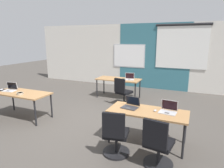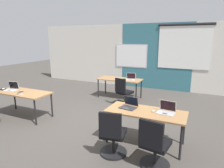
% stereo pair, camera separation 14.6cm
% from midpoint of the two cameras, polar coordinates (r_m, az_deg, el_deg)
% --- Properties ---
extents(ground_plane, '(24.00, 24.00, 0.00)m').
position_cam_midpoint_polar(ground_plane, '(5.49, -7.55, -10.14)').
color(ground_plane, '#47423D').
extents(back_wall_assembly, '(10.00, 0.27, 2.80)m').
position_cam_midpoint_polar(back_wall_assembly, '(8.92, 6.46, 8.23)').
color(back_wall_assembly, silver).
rests_on(back_wall_assembly, ground).
extents(desk_near_left, '(1.60, 0.70, 0.72)m').
position_cam_midpoint_polar(desk_near_left, '(5.93, -25.54, -2.81)').
color(desk_near_left, '#A37547').
rests_on(desk_near_left, ground).
extents(desk_near_right, '(1.60, 0.70, 0.72)m').
position_cam_midpoint_polar(desk_near_right, '(4.09, 9.35, -8.53)').
color(desk_near_right, '#A37547').
rests_on(desk_near_right, ground).
extents(desk_far_center, '(1.60, 0.70, 0.72)m').
position_cam_midpoint_polar(desk_far_center, '(7.18, 1.30, 1.08)').
color(desk_far_center, '#A37547').
rests_on(desk_far_center, ground).
extents(laptop_near_right_inner, '(0.37, 0.35, 0.23)m').
position_cam_midpoint_polar(laptop_near_right_inner, '(4.20, 4.46, -6.21)').
color(laptop_near_right_inner, '#333338').
rests_on(laptop_near_right_inner, desk_near_right).
extents(chair_near_right_inner, '(0.52, 0.57, 0.92)m').
position_cam_midpoint_polar(chair_near_right_inner, '(3.75, -0.12, -15.26)').
color(chair_near_right_inner, black).
rests_on(chair_near_right_inner, ground).
extents(laptop_far_right, '(0.37, 0.32, 0.24)m').
position_cam_midpoint_polar(laptop_far_right, '(7.03, 4.52, 1.70)').
color(laptop_far_right, silver).
rests_on(laptop_far_right, desk_far_center).
extents(mousepad_far_right, '(0.22, 0.19, 0.00)m').
position_cam_midpoint_polar(mousepad_far_right, '(7.06, 2.65, 1.38)').
color(mousepad_far_right, '#23512D').
rests_on(mousepad_far_right, desk_far_center).
extents(mouse_far_right, '(0.07, 0.11, 0.03)m').
position_cam_midpoint_polar(mouse_far_right, '(7.06, 2.66, 1.53)').
color(mouse_far_right, black).
rests_on(mouse_far_right, mousepad_far_right).
extents(chair_far_right, '(0.55, 0.60, 0.92)m').
position_cam_midpoint_polar(chair_far_right, '(6.46, 2.55, -2.89)').
color(chair_far_right, black).
rests_on(chair_far_right, ground).
extents(laptop_near_left_end, '(0.37, 0.33, 0.24)m').
position_cam_midpoint_polar(laptop_near_left_end, '(6.25, -28.22, -1.29)').
color(laptop_near_left_end, silver).
rests_on(laptop_near_left_end, desk_near_left).
extents(mousepad_near_left_end, '(0.22, 0.19, 0.00)m').
position_cam_midpoint_polar(mousepad_near_left_end, '(6.44, -30.15, -1.58)').
color(mousepad_near_left_end, black).
rests_on(mousepad_near_left_end, desk_near_left).
extents(mouse_near_left_end, '(0.07, 0.11, 0.03)m').
position_cam_midpoint_polar(mouse_near_left_end, '(6.43, -30.17, -1.41)').
color(mouse_near_left_end, silver).
rests_on(mouse_near_left_end, mousepad_near_left_end).
extents(laptop_near_right_end, '(0.36, 0.31, 0.24)m').
position_cam_midpoint_polar(laptop_near_right_end, '(4.06, 15.15, -7.33)').
color(laptop_near_right_end, '#B7B7BC').
rests_on(laptop_near_right_end, desk_near_right).
extents(mouse_near_right_end, '(0.07, 0.11, 0.03)m').
position_cam_midpoint_polar(mouse_near_right_end, '(4.07, 11.51, -7.61)').
color(mouse_near_right_end, '#B2B2B7').
rests_on(mouse_near_right_end, desk_near_right).
extents(chair_near_right_end, '(0.52, 0.57, 0.92)m').
position_cam_midpoint_polar(chair_near_right_end, '(3.52, 12.02, -17.60)').
color(chair_near_right_end, black).
rests_on(chair_near_right_end, ground).
extents(snack_bowl, '(0.18, 0.18, 0.06)m').
position_cam_midpoint_polar(snack_bowl, '(5.70, -26.00, -2.49)').
color(snack_bowl, tan).
rests_on(snack_bowl, desk_near_left).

